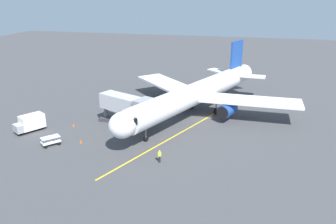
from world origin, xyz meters
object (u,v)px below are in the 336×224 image
Objects in this scene: jet_bridge at (130,106)px; box_truck_portside at (30,123)px; baggage_cart_near_nose at (51,141)px; airplane at (196,94)px; safety_cone_nose_left at (73,125)px; safety_cone_nose_right at (81,141)px; ground_crew_marshaller at (160,156)px.

box_truck_portside is at bearing 18.85° from jet_bridge.
baggage_cart_near_nose is 7.11m from box_truck_portside.
safety_cone_nose_left is at bearing 28.24° from airplane.
jet_bridge is 10.07m from safety_cone_nose_left.
baggage_cart_near_nose is 5.24× the size of safety_cone_nose_left.
baggage_cart_near_nose is at bearing 22.69° from safety_cone_nose_right.
box_truck_portside is 8.99× the size of safety_cone_nose_right.
ground_crew_marshaller is (1.75, 18.52, -3.12)m from airplane.
safety_cone_nose_left is at bearing -26.70° from ground_crew_marshaller.
baggage_cart_near_nose is at bearing 44.75° from jet_bridge.
box_truck_portside is (22.58, -5.16, 0.50)m from ground_crew_marshaller.
jet_bridge is at bearing -161.15° from box_truck_portside.
ground_crew_marshaller is at bearing 166.92° from safety_cone_nose_right.
baggage_cart_near_nose is 0.58× the size of box_truck_portside.
jet_bridge is 15.98m from box_truck_portside.
airplane is 69.71× the size of safety_cone_nose_right.
box_truck_portside is (24.32, 13.37, -2.62)m from airplane.
airplane reaches higher than safety_cone_nose_right.
ground_crew_marshaller is 0.35× the size of box_truck_portside.
ground_crew_marshaller is (-7.62, 10.26, -2.88)m from jet_bridge.
safety_cone_nose_left is (0.28, -7.17, -0.38)m from baggage_cart_near_nose.
box_truck_portside reaches higher than ground_crew_marshaller.
safety_cone_nose_right is at bearing 167.41° from box_truck_portside.
jet_bridge reaches higher than baggage_cart_near_nose.
baggage_cart_near_nose is (18.37, 17.18, -3.35)m from airplane.
baggage_cart_near_nose is at bearing 147.32° from box_truck_portside.
safety_cone_nose_right is at bearing 54.96° from jet_bridge.
safety_cone_nose_left is at bearing 10.71° from jet_bridge.
safety_cone_nose_left and safety_cone_nose_right have the same top height.
baggage_cart_near_nose is 7.18m from safety_cone_nose_left.
ground_crew_marshaller is 0.59× the size of baggage_cart_near_nose.
box_truck_portside is at bearing 30.56° from safety_cone_nose_left.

